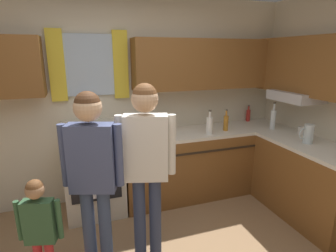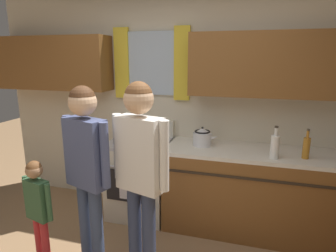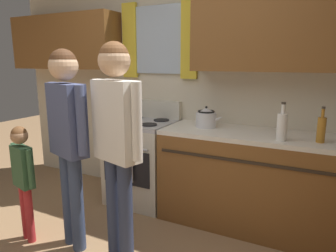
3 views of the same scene
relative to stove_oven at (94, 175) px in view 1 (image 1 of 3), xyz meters
The scene contains 13 objects.
back_wall_unit 1.12m from the stove_oven, 34.65° to the left, with size 4.60×0.42×2.60m.
kitchen_counter_run 1.84m from the stove_oven, 10.32° to the right, with size 2.32×1.86×0.90m.
stove_oven is the anchor object (origin of this frame).
bottle_sauce_red 2.39m from the stove_oven, ahead, with size 0.06×0.06×0.25m.
bottle_oil_amber 1.81m from the stove_oven, ahead, with size 0.06×0.06×0.29m.
bottle_tall_clear 2.44m from the stove_oven, ahead, with size 0.07×0.07×0.37m.
bottle_milk_white 1.55m from the stove_oven, ahead, with size 0.08×0.08×0.31m.
mug_ceramic_white 2.66m from the stove_oven, 12.21° to the right, with size 0.13×0.08×0.09m.
stovetop_kettle 0.89m from the stove_oven, ahead, with size 0.27×0.20×0.21m.
water_pitcher 2.55m from the stove_oven, 20.49° to the right, with size 0.19×0.11×0.22m.
adult_holding_child 1.16m from the stove_oven, 92.96° to the right, with size 0.48×0.26×1.62m.
adult_in_plaid 1.22m from the stove_oven, 67.93° to the right, with size 0.50×0.26×1.66m.
small_child 1.24m from the stove_oven, 112.58° to the right, with size 0.33×0.15×1.01m.
Camera 1 is at (-0.50, -1.58, 1.89)m, focal length 28.76 mm.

